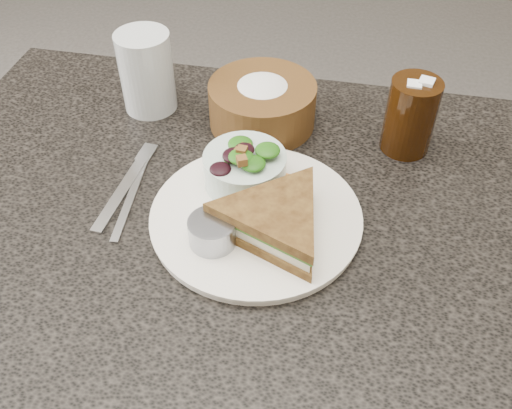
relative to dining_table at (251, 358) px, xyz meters
The scene contains 11 objects.
dining_table is the anchor object (origin of this frame).
dinner_plate 0.38m from the dining_table, 44.50° to the right, with size 0.28×0.28×0.01m, color silver.
sandwich 0.42m from the dining_table, 43.44° to the right, with size 0.18×0.18×0.05m, color brown, non-canonical shape.
salad_bowl 0.42m from the dining_table, 108.53° to the left, with size 0.11×0.11×0.07m, color #AEC5BC, non-canonical shape.
dressing_ramekin 0.41m from the dining_table, 114.62° to the right, with size 0.06×0.06×0.04m, color gray.
orange_wedge 0.40m from the dining_table, 55.60° to the left, with size 0.06×0.06×0.03m, color orange.
fork 0.42m from the dining_table, behind, with size 0.02×0.17×0.00m, color #A4A5A6.
knife 0.41m from the dining_table, behind, with size 0.01×0.17×0.00m, color #9C9EA0.
bread_basket 0.47m from the dining_table, 96.15° to the left, with size 0.17×0.17×0.09m, color #55371A, non-canonical shape.
cola_glass 0.52m from the dining_table, 42.76° to the left, with size 0.07×0.07×0.13m, color black, non-canonical shape.
water_glass 0.53m from the dining_table, 134.73° to the left, with size 0.09×0.09×0.13m, color #B5BDC2.
Camera 1 is at (0.12, -0.53, 1.30)m, focal length 40.00 mm.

